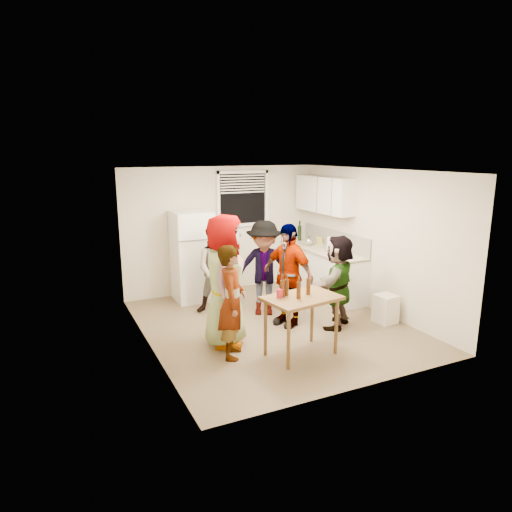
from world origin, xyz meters
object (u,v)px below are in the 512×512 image
wine_bottle (299,240)px  guest_back_right (264,314)px  guest_back_left (218,312)px  guest_orange (337,326)px  guest_grey (226,343)px  kettle (309,245)px  guest_stripe (233,356)px  refrigerator (192,256)px  beer_bottle_table (298,298)px  blue_cup (337,259)px  serving_table (300,354)px  red_cup (280,297)px  trash_bin (386,308)px  guest_black (287,324)px  beer_bottle_counter (333,255)px

wine_bottle → guest_back_right: 2.44m
guest_back_left → guest_orange: 2.10m
guest_grey → guest_back_left: guest_grey is taller
kettle → guest_back_left: size_ratio=0.15×
guest_stripe → guest_back_left: 1.80m
refrigerator → beer_bottle_table: refrigerator is taller
refrigerator → blue_cup: refrigerator is taller
blue_cup → serving_table: 2.34m
red_cup → guest_back_right: 1.89m
kettle → trash_bin: bearing=-79.5°
kettle → guest_grey: 3.37m
guest_back_left → guest_back_right: guest_back_right is taller
kettle → guest_stripe: size_ratio=0.15×
kettle → wine_bottle: (0.10, 0.54, 0.00)m
guest_black → guest_orange: 0.81m
wine_bottle → guest_back_left: bearing=-153.7°
serving_table → guest_orange: bearing=31.3°
serving_table → red_cup: 0.90m
guest_stripe → guest_back_left: bearing=12.5°
refrigerator → guest_black: bearing=-62.9°
refrigerator → kettle: (2.40, -0.29, 0.05)m
guest_orange → wine_bottle: bearing=-144.0°
guest_back_left → guest_back_right: (0.70, -0.42, 0.00)m
guest_orange → guest_back_right: bearing=-88.5°
guest_back_right → guest_black: guest_back_right is taller
guest_back_left → guest_black: size_ratio=0.93×
guest_grey → guest_orange: size_ratio=1.28×
blue_cup → beer_bottle_table: size_ratio=0.56×
beer_bottle_counter → beer_bottle_table: beer_bottle_counter is taller
guest_back_right → beer_bottle_counter: bearing=31.6°
kettle → guest_grey: bearing=-135.6°
trash_bin → guest_back_left: size_ratio=0.30×
blue_cup → beer_bottle_table: 2.24m
beer_bottle_counter → guest_orange: beer_bottle_counter is taller
beer_bottle_counter → wine_bottle: bearing=84.2°
beer_bottle_table → guest_stripe: size_ratio=0.14×
refrigerator → red_cup: size_ratio=14.77×
blue_cup → beer_bottle_counter: bearing=64.0°
guest_back_right → wine_bottle: bearing=72.2°
serving_table → guest_stripe: serving_table is taller
wine_bottle → blue_cup: wine_bottle is taller
refrigerator → guest_grey: refrigerator is taller
wine_bottle → trash_bin: wine_bottle is taller
red_cup → beer_bottle_counter: bearing=39.4°
guest_back_right → guest_black: size_ratio=0.98×
guest_grey → refrigerator: bearing=22.0°
guest_stripe → beer_bottle_table: bearing=-89.7°
serving_table → guest_orange: 1.26m
trash_bin → red_cup: 2.30m
guest_back_right → guest_black: bearing=-50.1°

